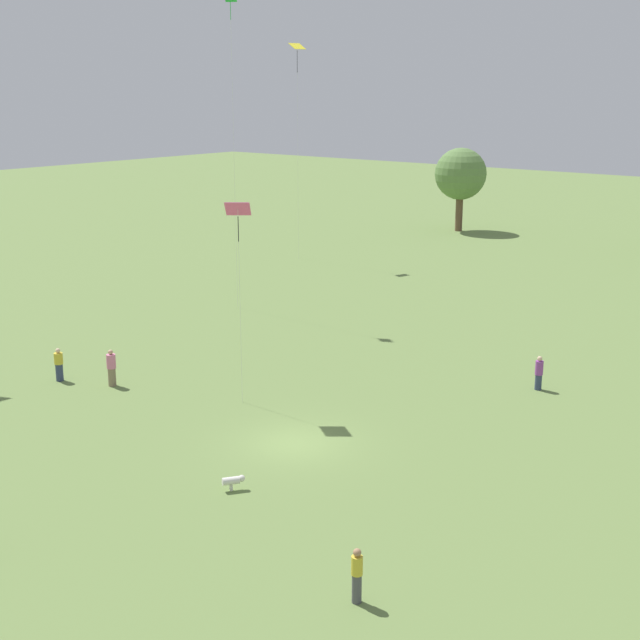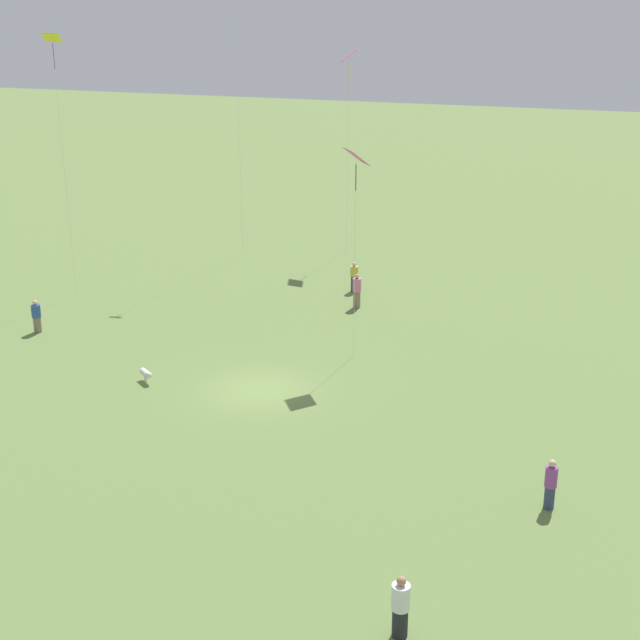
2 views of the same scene
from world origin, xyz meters
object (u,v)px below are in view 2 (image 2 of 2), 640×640
Objects in this scene: person_4 at (354,277)px; person_5 at (551,484)px; kite_2 at (53,52)px; kite_5 at (348,61)px; person_1 at (400,607)px; person_0 at (37,317)px; person_3 at (357,291)px; dog_0 at (146,374)px; kite_7 at (356,162)px.

person_4 is 1.00× the size of person_5.
kite_5 is at bearing -100.08° from kite_2.
person_1 is 29.05m from person_4.
kite_2 reaches higher than person_5.
person_5 is (7.04, 25.57, 0.04)m from person_0.
kite_5 is (-14.31, 10.51, -0.90)m from kite_2.
kite_2 is at bearing 60.55° from person_3.
kite_2 is at bearing 114.57° from person_5.
person_5 reaches higher than person_4.
dog_0 is at bearing 116.26° from person_3.
person_1 is at bearing 46.84° from kite_5.
kite_5 is at bearing -70.11° from person_1.
person_0 is 0.13× the size of kite_5.
kite_7 is (2.79, 17.38, -4.06)m from kite_2.
dog_0 is at bearing 127.05° from person_5.
person_4 is at bearing -20.38° from person_3.
person_3 is at bearing -70.40° from person_1.
kite_5 is 1.35× the size of kite_7.
person_0 is 17.52m from kite_7.
kite_2 is at bearing -41.98° from person_1.
person_0 is 0.97× the size of person_5.
person_3 reaches higher than dog_0.
kite_5 reaches higher than person_0.
kite_5 is 15.95× the size of dog_0.
person_0 is 17.01m from person_4.
person_5 is (19.21, 13.68, 0.01)m from person_4.
kite_2 reaches higher than person_1.
kite_5 is at bearing 28.55° from kite_7.
person_1 is 7.99m from person_5.
person_4 is 0.12× the size of kite_2.
person_3 is 13.64m from dog_0.
person_0 is at bearing -35.39° from person_1.
person_0 is at bearing 1.05° from kite_5.
person_3 is (-9.50, 13.03, 0.11)m from person_0.
person_0 is 13.49m from kite_2.
dog_0 is (8.99, 10.40, -12.46)m from kite_2.
dog_0 is (23.31, -0.11, -11.56)m from kite_5.
person_4 is at bearing 47.64° from kite_5.
kite_5 is (-27.06, -17.12, 11.11)m from person_5.
person_0 is at bearing 107.42° from kite_7.
person_3 is at bearing -165.67° from dog_0.
person_1 is at bearing 141.46° from person_4.
kite_7 reaches higher than person_5.
person_1 is 39.22m from kite_5.
kite_2 is (-20.34, -25.15, 12.00)m from person_1.
kite_7 is (-17.55, -7.77, 7.94)m from person_1.
person_5 is 32.71m from kite_2.
person_0 is at bearing 74.45° from person_4.
kite_5 is (-34.65, -14.65, 11.10)m from person_1.
person_5 reaches higher than person_0.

